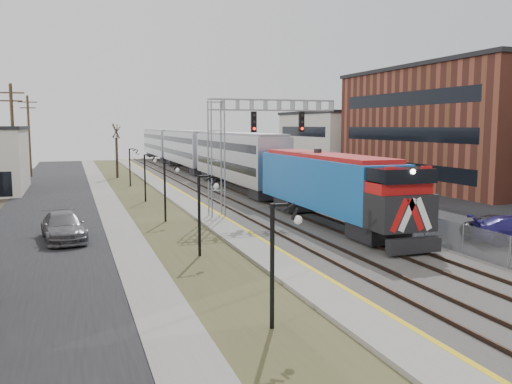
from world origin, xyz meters
name	(u,v)px	position (x,y,z in m)	size (l,w,h in m)	color
street_west	(48,212)	(-11.50, 35.00, 0.02)	(7.00, 120.00, 0.04)	black
sidewalk	(111,209)	(-7.00, 35.00, 0.04)	(2.00, 120.00, 0.08)	gray
grass_median	(151,207)	(-4.00, 35.00, 0.03)	(4.00, 120.00, 0.06)	#434927
platform	(188,204)	(-1.00, 35.00, 0.12)	(2.00, 120.00, 0.24)	gray
ballast_bed	(248,202)	(4.00, 35.00, 0.10)	(8.00, 120.00, 0.20)	#595651
parking_lot	(374,196)	(16.00, 35.00, 0.02)	(16.00, 120.00, 0.04)	black
platform_edge	(199,202)	(-0.12, 35.00, 0.24)	(0.24, 120.00, 0.01)	gold
track_near	(225,200)	(2.00, 35.00, 0.28)	(1.58, 120.00, 0.15)	#2D2119
track_far	(265,199)	(5.50, 35.00, 0.28)	(1.58, 120.00, 0.15)	#2D2119
train	(201,153)	(5.50, 58.58, 2.92)	(3.00, 85.85, 5.33)	#155DB1
signal_gantry	(241,137)	(1.22, 27.99, 5.59)	(9.00, 1.07, 8.15)	gray
lampposts	(198,216)	(-4.00, 18.29, 2.00)	(0.14, 62.14, 4.00)	black
fence	(295,191)	(8.20, 35.00, 0.80)	(0.04, 120.00, 1.60)	gray
bare_trees	(33,172)	(-12.66, 38.91, 2.70)	(12.30, 42.30, 5.95)	#382D23
car_lot_c	(499,227)	(12.89, 16.65, 0.67)	(2.22, 4.82, 1.34)	black
car_lot_e	(360,198)	(11.73, 30.10, 0.69)	(1.63, 4.06, 1.38)	gray
car_street_b	(63,227)	(-10.30, 24.14, 0.76)	(2.12, 5.22, 1.51)	slate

